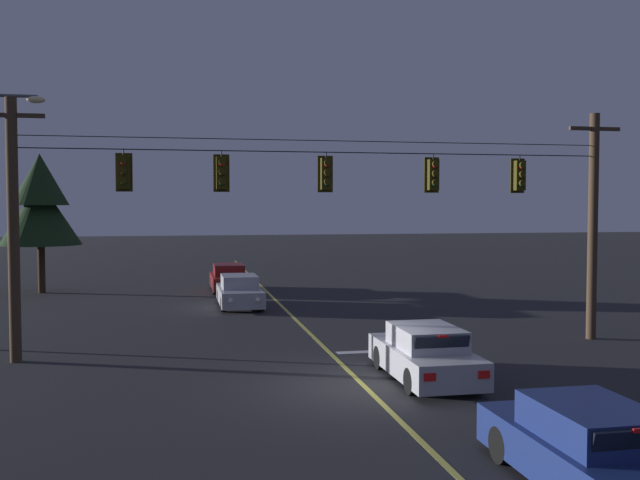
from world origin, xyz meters
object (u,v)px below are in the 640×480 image
object	(u,v)px
car_waiting_near_lane	(425,355)
car_oncoming_trailing	(229,279)
traffic_light_centre	(326,174)
traffic_light_leftmost	(124,172)
traffic_light_rightmost	(520,175)
tree_verge_far	(40,204)
car_oncoming_lead	(240,292)
traffic_light_left_inner	(222,173)
traffic_light_right_inner	(433,175)
car_waiting_second_near	(588,450)

from	to	relation	value
car_waiting_near_lane	car_oncoming_trailing	bearing A→B (deg)	100.15
car_waiting_near_lane	traffic_light_centre	bearing A→B (deg)	111.67
car_waiting_near_lane	car_oncoming_trailing	size ratio (longest dim) A/B	0.98
traffic_light_leftmost	traffic_light_centre	distance (m)	5.98
traffic_light_rightmost	tree_verge_far	size ratio (longest dim) A/B	0.17
car_oncoming_lead	traffic_light_left_inner	bearing A→B (deg)	-97.73
traffic_light_left_inner	car_oncoming_trailing	distance (m)	16.50
traffic_light_leftmost	car_oncoming_trailing	world-z (taller)	traffic_light_leftmost
car_oncoming_trailing	traffic_light_right_inner	bearing A→B (deg)	-71.28
traffic_light_left_inner	car_waiting_near_lane	distance (m)	8.03
traffic_light_centre	traffic_light_right_inner	world-z (taller)	same
traffic_light_left_inner	car_oncoming_trailing	world-z (taller)	traffic_light_left_inner
traffic_light_centre	tree_verge_far	distance (m)	20.26
traffic_light_right_inner	car_waiting_second_near	xyz separation A→B (m)	(-1.66, -11.48, -4.77)
traffic_light_centre	car_waiting_near_lane	xyz separation A→B (m)	(1.69, -4.26, -4.77)
car_oncoming_trailing	car_waiting_second_near	distance (m)	27.47
traffic_light_leftmost	traffic_light_rightmost	xyz separation A→B (m)	(12.37, 0.00, 0.00)
car_oncoming_trailing	car_waiting_second_near	bearing A→B (deg)	-82.31
car_waiting_second_near	tree_verge_far	world-z (taller)	tree_verge_far
traffic_light_centre	car_oncoming_lead	world-z (taller)	traffic_light_centre
car_oncoming_trailing	traffic_light_centre	bearing A→B (deg)	-83.15
traffic_light_centre	traffic_light_right_inner	bearing A→B (deg)	0.00
traffic_light_left_inner	traffic_light_rightmost	size ratio (longest dim) A/B	1.00
car_waiting_near_lane	traffic_light_rightmost	bearing A→B (deg)	42.21
traffic_light_leftmost	traffic_light_left_inner	world-z (taller)	same
traffic_light_leftmost	traffic_light_left_inner	distance (m)	2.81
car_waiting_near_lane	car_oncoming_lead	distance (m)	14.52
traffic_light_centre	car_oncoming_trailing	distance (m)	16.56
traffic_light_centre	tree_verge_far	size ratio (longest dim) A/B	0.17
traffic_light_right_inner	car_waiting_second_near	bearing A→B (deg)	-98.22
traffic_light_centre	traffic_light_leftmost	bearing A→B (deg)	180.00
traffic_light_centre	tree_verge_far	world-z (taller)	tree_verge_far
traffic_light_rightmost	car_oncoming_lead	size ratio (longest dim) A/B	0.28
traffic_light_centre	car_oncoming_lead	size ratio (longest dim) A/B	0.28
traffic_light_right_inner	car_oncoming_lead	distance (m)	12.13
traffic_light_rightmost	car_waiting_second_near	xyz separation A→B (m)	(-4.60, -11.48, -4.77)
car_waiting_near_lane	traffic_light_leftmost	bearing A→B (deg)	150.98
traffic_light_right_inner	traffic_light_centre	bearing A→B (deg)	180.00
tree_verge_far	traffic_light_leftmost	bearing A→B (deg)	-72.49
traffic_light_centre	car_oncoming_trailing	xyz separation A→B (m)	(-1.89, 15.74, -4.77)
car_oncoming_trailing	tree_verge_far	world-z (taller)	tree_verge_far
traffic_light_rightmost	traffic_light_leftmost	bearing A→B (deg)	180.00
traffic_light_left_inner	car_oncoming_lead	distance (m)	11.00
traffic_light_left_inner	traffic_light_rightmost	xyz separation A→B (m)	(9.55, 0.00, 0.00)
traffic_light_left_inner	tree_verge_far	distance (m)	18.68
traffic_light_right_inner	car_oncoming_trailing	distance (m)	17.29
traffic_light_left_inner	traffic_light_centre	bearing A→B (deg)	0.00
car_waiting_second_near	tree_verge_far	xyz separation A→B (m)	(-13.07, 28.28, 3.87)
traffic_light_leftmost	car_oncoming_trailing	size ratio (longest dim) A/B	0.28
car_waiting_near_lane	car_waiting_second_near	world-z (taller)	same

